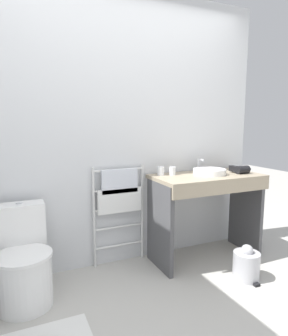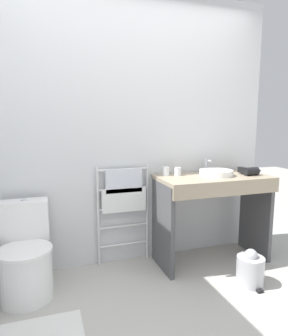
{
  "view_description": "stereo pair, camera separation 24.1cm",
  "coord_description": "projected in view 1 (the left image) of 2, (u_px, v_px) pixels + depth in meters",
  "views": [
    {
      "loc": [
        -1.03,
        -1.35,
        1.36
      ],
      "look_at": [
        -0.05,
        0.82,
        1.0
      ],
      "focal_mm": 32.0,
      "sensor_mm": 36.0,
      "label": 1
    },
    {
      "loc": [
        -0.81,
        -1.44,
        1.36
      ],
      "look_at": [
        -0.05,
        0.82,
        1.0
      ],
      "focal_mm": 32.0,
      "sensor_mm": 36.0,
      "label": 2
    }
  ],
  "objects": [
    {
      "name": "wall_back",
      "position": [
        125.0,
        130.0,
        2.89
      ],
      "size": [
        2.84,
        0.12,
        2.57
      ],
      "primitive_type": "cube",
      "color": "silver",
      "rests_on": "ground_plane"
    },
    {
      "name": "cup_near_edge",
      "position": [
        172.0,
        171.0,
        2.91
      ],
      "size": [
        0.06,
        0.06,
        0.08
      ],
      "color": "white",
      "rests_on": "vanity_counter"
    },
    {
      "name": "trash_bin",
      "position": [
        246.0,
        265.0,
        2.61
      ],
      "size": [
        0.23,
        0.26,
        0.32
      ],
      "color": "#B7B7BC",
      "rests_on": "ground_plane"
    },
    {
      "name": "towel_radiator",
      "position": [
        120.0,
        197.0,
        2.83
      ],
      "size": [
        0.51,
        0.06,
        0.96
      ],
      "color": "silver",
      "rests_on": "ground_plane"
    },
    {
      "name": "hair_dryer",
      "position": [
        242.0,
        169.0,
        3.0
      ],
      "size": [
        0.18,
        0.18,
        0.08
      ],
      "color": "black",
      "rests_on": "vanity_counter"
    },
    {
      "name": "vanity_counter",
      "position": [
        207.0,
        201.0,
        2.95
      ],
      "size": [
        1.07,
        0.55,
        0.86
      ],
      "color": "gray",
      "rests_on": "ground_plane"
    },
    {
      "name": "sink_basin",
      "position": [
        209.0,
        171.0,
        2.94
      ],
      "size": [
        0.32,
        0.32,
        0.06
      ],
      "color": "white",
      "rests_on": "vanity_counter"
    },
    {
      "name": "toilet",
      "position": [
        24.0,
        265.0,
        2.27
      ],
      "size": [
        0.41,
        0.56,
        0.73
      ],
      "color": "white",
      "rests_on": "ground_plane"
    },
    {
      "name": "cup_near_wall",
      "position": [
        161.0,
        171.0,
        2.9
      ],
      "size": [
        0.07,
        0.07,
        0.09
      ],
      "color": "white",
      "rests_on": "vanity_counter"
    },
    {
      "name": "faucet",
      "position": [
        199.0,
        163.0,
        3.09
      ],
      "size": [
        0.02,
        0.1,
        0.14
      ],
      "color": "silver",
      "rests_on": "vanity_counter"
    }
  ]
}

